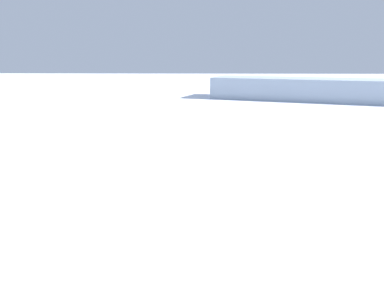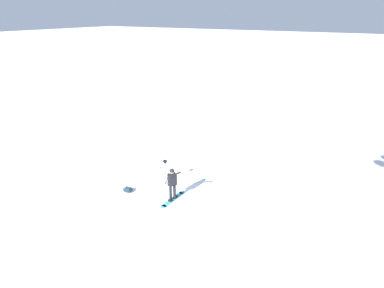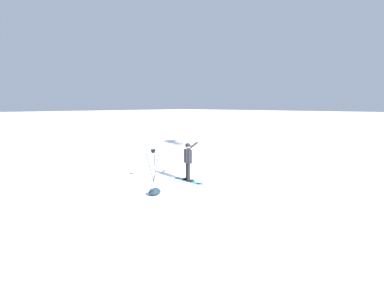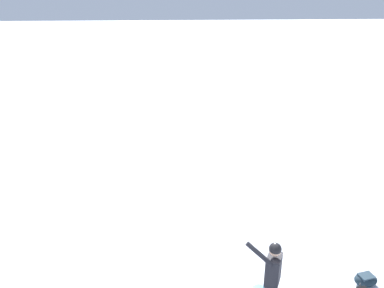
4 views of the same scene
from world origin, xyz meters
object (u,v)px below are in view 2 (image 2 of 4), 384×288
at_px(snowboarder, 172,181).
at_px(camera_tripod, 165,168).
at_px(gear_bag_large, 128,190).
at_px(snowboard, 173,199).

distance_m(snowboarder, camera_tripod, 1.54).
xyz_separation_m(snowboarder, camera_tripod, (-1.03, -1.15, -0.02)).
relative_size(snowboarder, gear_bag_large, 3.06).
xyz_separation_m(snowboard, gear_bag_large, (0.60, -2.44, 0.10)).
bearing_deg(snowboarder, gear_bag_large, -76.39).
distance_m(snowboarder, snowboard, 1.04).
height_order(snowboarder, gear_bag_large, snowboarder).
height_order(snowboarder, camera_tripod, snowboarder).
distance_m(snowboard, gear_bag_large, 2.52).
relative_size(snowboard, camera_tripod, 1.23).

